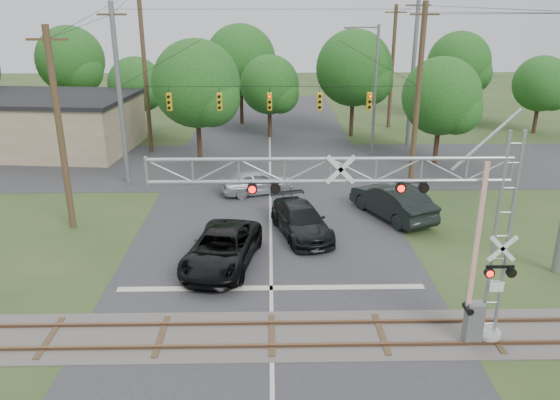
{
  "coord_description": "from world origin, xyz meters",
  "views": [
    {
      "loc": [
        -0.04,
        -14.91,
        11.44
      ],
      "look_at": [
        0.41,
        7.5,
        3.26
      ],
      "focal_mm": 35.0,
      "sensor_mm": 36.0,
      "label": 1
    }
  ],
  "objects_px": {
    "crossing_gantry": "(398,217)",
    "car_dark": "(301,220)",
    "pickup_black": "(222,249)",
    "sedan_silver": "(257,181)",
    "streetlight": "(373,84)",
    "commercial_building": "(15,123)",
    "traffic_signal_span": "(284,97)"
  },
  "relations": [
    {
      "from": "commercial_building",
      "to": "sedan_silver",
      "type": "bearing_deg",
      "value": -23.97
    },
    {
      "from": "car_dark",
      "to": "streetlight",
      "type": "distance_m",
      "value": 17.57
    },
    {
      "from": "commercial_building",
      "to": "traffic_signal_span",
      "type": "bearing_deg",
      "value": -17.01
    },
    {
      "from": "car_dark",
      "to": "commercial_building",
      "type": "distance_m",
      "value": 28.56
    },
    {
      "from": "car_dark",
      "to": "sedan_silver",
      "type": "bearing_deg",
      "value": 95.14
    },
    {
      "from": "pickup_black",
      "to": "sedan_silver",
      "type": "distance_m",
      "value": 10.13
    },
    {
      "from": "sedan_silver",
      "to": "commercial_building",
      "type": "xyz_separation_m",
      "value": [
        -19.8,
        11.33,
        1.44
      ]
    },
    {
      "from": "sedan_silver",
      "to": "commercial_building",
      "type": "height_order",
      "value": "commercial_building"
    },
    {
      "from": "commercial_building",
      "to": "streetlight",
      "type": "height_order",
      "value": "streetlight"
    },
    {
      "from": "pickup_black",
      "to": "commercial_building",
      "type": "bearing_deg",
      "value": 141.26
    },
    {
      "from": "crossing_gantry",
      "to": "streetlight",
      "type": "xyz_separation_m",
      "value": [
        3.68,
        25.23,
        0.75
      ]
    },
    {
      "from": "crossing_gantry",
      "to": "car_dark",
      "type": "bearing_deg",
      "value": 105.28
    },
    {
      "from": "car_dark",
      "to": "commercial_building",
      "type": "bearing_deg",
      "value": 126.22
    },
    {
      "from": "traffic_signal_span",
      "to": "pickup_black",
      "type": "xyz_separation_m",
      "value": [
        -3.17,
        -12.3,
        -4.87
      ]
    },
    {
      "from": "pickup_black",
      "to": "commercial_building",
      "type": "height_order",
      "value": "commercial_building"
    },
    {
      "from": "traffic_signal_span",
      "to": "commercial_building",
      "type": "relative_size",
      "value": 0.97
    },
    {
      "from": "traffic_signal_span",
      "to": "pickup_black",
      "type": "distance_m",
      "value": 13.6
    },
    {
      "from": "crossing_gantry",
      "to": "pickup_black",
      "type": "distance_m",
      "value": 9.67
    },
    {
      "from": "traffic_signal_span",
      "to": "pickup_black",
      "type": "height_order",
      "value": "traffic_signal_span"
    },
    {
      "from": "pickup_black",
      "to": "streetlight",
      "type": "height_order",
      "value": "streetlight"
    },
    {
      "from": "pickup_black",
      "to": "streetlight",
      "type": "distance_m",
      "value": 22.17
    },
    {
      "from": "traffic_signal_span",
      "to": "crossing_gantry",
      "type": "bearing_deg",
      "value": -79.97
    },
    {
      "from": "crossing_gantry",
      "to": "sedan_silver",
      "type": "height_order",
      "value": "crossing_gantry"
    },
    {
      "from": "commercial_building",
      "to": "streetlight",
      "type": "distance_m",
      "value": 28.76
    },
    {
      "from": "crossing_gantry",
      "to": "car_dark",
      "type": "relative_size",
      "value": 2.25
    },
    {
      "from": "traffic_signal_span",
      "to": "car_dark",
      "type": "distance_m",
      "value": 10.13
    },
    {
      "from": "sedan_silver",
      "to": "traffic_signal_span",
      "type": "bearing_deg",
      "value": -55.72
    },
    {
      "from": "traffic_signal_span",
      "to": "pickup_black",
      "type": "bearing_deg",
      "value": -104.46
    },
    {
      "from": "car_dark",
      "to": "commercial_building",
      "type": "xyz_separation_m",
      "value": [
        -22.2,
        17.91,
        1.44
      ]
    },
    {
      "from": "pickup_black",
      "to": "sedan_silver",
      "type": "relative_size",
      "value": 1.3
    },
    {
      "from": "crossing_gantry",
      "to": "car_dark",
      "type": "distance_m",
      "value": 10.65
    },
    {
      "from": "car_dark",
      "to": "streetlight",
      "type": "xyz_separation_m",
      "value": [
        6.29,
        15.7,
        4.74
      ]
    }
  ]
}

